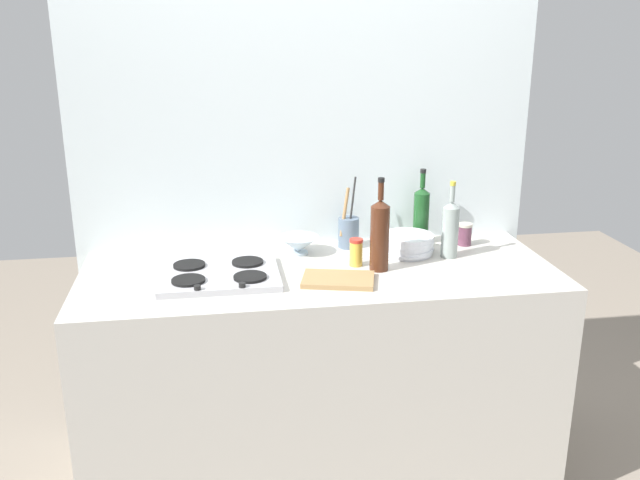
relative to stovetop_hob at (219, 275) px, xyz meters
name	(u,v)px	position (x,y,z in m)	size (l,w,h in m)	color
ground_plane	(320,471)	(0.38, 0.03, -0.91)	(6.00, 6.00, 0.00)	gray
counter_block	(320,376)	(0.38, 0.03, -0.46)	(1.80, 0.70, 0.90)	beige
backsplash_panel	(306,189)	(0.38, 0.41, 0.21)	(1.90, 0.06, 2.25)	silver
stovetop_hob	(219,275)	(0.00, 0.00, 0.00)	(0.44, 0.35, 0.04)	#B2B2B7
plate_stack	(407,244)	(0.76, 0.16, 0.03)	(0.21, 0.21, 0.08)	white
wine_bottle_leftmost	(421,214)	(0.85, 0.30, 0.11)	(0.07, 0.07, 0.32)	#19471E
wine_bottle_mid_left	(380,234)	(0.60, 0.00, 0.13)	(0.07, 0.07, 0.36)	#472314
wine_bottle_mid_right	(450,228)	(0.91, 0.10, 0.10)	(0.07, 0.07, 0.31)	gray
mixing_bowl	(299,244)	(0.32, 0.23, 0.03)	(0.17, 0.17, 0.07)	silver
utensil_crock	(348,231)	(0.54, 0.28, 0.05)	(0.09, 0.09, 0.30)	slate
condiment_jar_front	(465,234)	(1.03, 0.23, 0.03)	(0.06, 0.06, 0.09)	#66384C
condiment_jar_rear	(356,252)	(0.52, 0.06, 0.04)	(0.05, 0.05, 0.11)	gold
cutting_board	(338,280)	(0.43, -0.11, -0.01)	(0.26, 0.17, 0.02)	#9E7A4C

